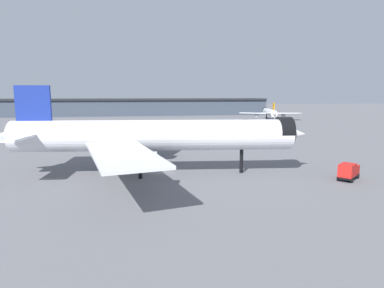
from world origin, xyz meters
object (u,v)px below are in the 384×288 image
Objects in this scene: airliner_near_gate at (153,136)px; airliner_far_taxiway at (270,112)px; baggage_cart_trailing at (243,145)px; service_truck_front at (349,171)px; baggage_tug_wing at (221,145)px.

airliner_near_gate is 142.13m from airliner_far_taxiway.
airliner_far_taxiway is (66.54, 125.56, -2.65)m from airliner_near_gate.
baggage_cart_trailing is (24.42, 26.82, -6.40)m from airliner_near_gate.
airliner_far_taxiway reaches higher than service_truck_front.
baggage_cart_trailing is at bearing 167.88° from airliner_far_taxiway.
baggage_cart_trailing is at bearing 8.98° from baggage_tug_wing.
airliner_near_gate is at bearing 163.06° from airliner_far_taxiway.
baggage_tug_wing reaches higher than baggage_cart_trailing.
airliner_far_taxiway reaches higher than baggage_cart_trailing.
airliner_near_gate is 35.03m from baggage_tug_wing.
baggage_cart_trailing is (-10.33, 34.43, -0.61)m from service_truck_front.
airliner_far_taxiway is 7.04× the size of service_truck_front.
airliner_far_taxiway is 107.41m from baggage_cart_trailing.
service_truck_front reaches higher than baggage_tug_wing.
baggage_tug_wing is at bearing -48.69° from baggage_cart_trailing.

